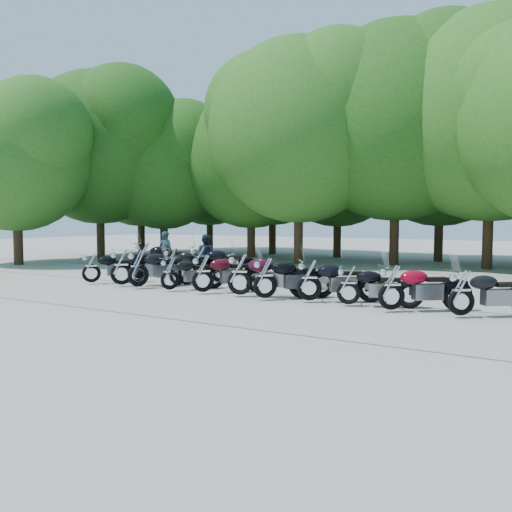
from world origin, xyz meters
The scene contains 29 objects.
ground centered at (0.00, 0.00, 0.00)m, with size 90.00×90.00×0.00m, color gray.
tree_0 centered at (-15.42, 12.98, 5.45)m, with size 7.50×7.50×9.21m.
tree_1 centered at (-12.04, 11.24, 5.06)m, with size 6.97×6.97×8.55m.
tree_2 centered at (-7.25, 12.84, 5.31)m, with size 7.31×7.31×8.97m.
tree_3 centered at (-3.57, 11.24, 6.32)m, with size 8.70×8.70×10.67m.
tree_4 centered at (0.54, 13.09, 6.64)m, with size 9.13×9.13×11.20m.
tree_5 centered at (4.61, 13.20, 6.57)m, with size 9.04×9.04×11.10m.
tree_9 centered at (-13.53, 17.59, 5.52)m, with size 7.59×7.59×9.32m.
tree_10 centered at (-8.29, 16.97, 5.66)m, with size 7.78×7.78×9.55m.
tree_11 centered at (-3.76, 16.43, 5.49)m, with size 7.56×7.56×9.28m.
tree_12 centered at (1.80, 16.47, 5.72)m, with size 7.88×7.88×9.67m.
tree_16 centered at (-14.83, 4.00, 5.06)m, with size 6.97×6.97×8.55m.
tree_17 centered at (-14.68, 9.00, 6.04)m, with size 8.31×8.31×10.20m.
motorcycle_0 centered at (-5.84, 0.47, 0.60)m, with size 0.64×2.12×1.20m, color black, non-canonical shape.
motorcycle_1 centered at (-4.48, 0.50, 0.69)m, with size 0.74×2.44×1.38m, color black, non-canonical shape.
motorcycle_2 centered at (-3.67, 0.42, 0.69)m, with size 0.75×2.46×1.39m, color black, non-canonical shape.
motorcycle_3 centered at (-2.40, 0.44, 0.58)m, with size 0.63×2.07×1.17m, color black, non-canonical shape.
motorcycle_4 centered at (-1.21, 0.51, 0.65)m, with size 0.70×2.31×1.30m, color #3E0812, non-canonical shape.
motorcycle_5 centered at (0.04, 0.57, 0.69)m, with size 0.75×2.46×1.39m, color #38071A, non-canonical shape.
motorcycle_6 centered at (0.95, 0.42, 0.65)m, with size 0.70×2.31×1.31m, color black, non-canonical shape.
motorcycle_7 centered at (2.15, 0.66, 0.64)m, with size 0.69×2.27×1.28m, color black, non-canonical shape.
motorcycle_8 centered at (3.25, 0.62, 0.58)m, with size 0.63×2.05×1.16m, color black, non-canonical shape.
motorcycle_9 centered at (4.43, 0.35, 0.64)m, with size 0.68×2.25×1.27m, color maroon, non-canonical shape.
motorcycle_10 centered at (5.97, 0.44, 0.61)m, with size 0.65×2.15×1.22m, color black, non-canonical shape.
motorcycle_11 centered at (-6.17, 3.34, 0.72)m, with size 0.78×2.56×1.45m, color black, non-canonical shape.
motorcycle_12 centered at (-4.55, 3.08, 0.64)m, with size 0.69×2.25×1.27m, color black, non-canonical shape.
motorcycle_13 centered at (-3.41, 3.22, 0.69)m, with size 0.74×2.43×1.37m, color black, non-canonical shape.
rider_0 centered at (-5.87, 4.26, 0.85)m, with size 0.62×0.41×1.70m, color #1B2E38.
rider_1 centered at (-4.00, 4.38, 0.80)m, with size 0.78×0.61×1.60m, color #1A2936.
Camera 1 is at (8.29, -12.03, 2.21)m, focal length 38.00 mm.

